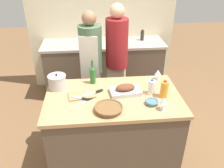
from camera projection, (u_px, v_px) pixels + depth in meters
name	position (u px, v px, depth m)	size (l,w,h in m)	color
ground_plane	(113.00, 155.00, 3.02)	(12.00, 12.00, 0.00)	brown
kitchen_island	(113.00, 128.00, 2.80)	(1.48, 0.88, 0.89)	brown
back_counter	(104.00, 68.00, 4.20)	(2.06, 0.60, 0.92)	brown
back_wall	(102.00, 17.00, 4.10)	(2.56, 0.10, 2.55)	beige
roasting_pan	(125.00, 90.00, 2.62)	(0.36, 0.24, 0.11)	#BCBCC1
wicker_basket	(109.00, 108.00, 2.34)	(0.29, 0.29, 0.05)	brown
cutting_board	(82.00, 95.00, 2.59)	(0.32, 0.23, 0.02)	#AD7F51
stock_pot	(57.00, 82.00, 2.70)	(0.20, 0.20, 0.19)	#B7B7BC
mixing_bowl	(152.00, 102.00, 2.44)	(0.14, 0.14, 0.04)	slate
juice_jug	(164.00, 89.00, 2.53)	(0.08, 0.08, 0.20)	orange
milk_jug	(152.00, 87.00, 2.59)	(0.08, 0.08, 0.18)	white
wine_bottle_green	(93.00, 74.00, 2.78)	(0.07, 0.07, 0.30)	#28662D
wine_glass_left	(158.00, 72.00, 2.87)	(0.08, 0.08, 0.13)	silver
wine_glass_right	(164.00, 101.00, 2.32)	(0.08, 0.08, 0.14)	silver
knife_chef	(94.00, 92.00, 2.61)	(0.23, 0.14, 0.01)	#B7B7BC
knife_paring	(86.00, 101.00, 2.50)	(0.18, 0.13, 0.01)	#B7B7BC
knife_bread	(80.00, 98.00, 2.52)	(0.19, 0.11, 0.01)	#B7B7BC
condiment_bottle_tall	(96.00, 41.00, 3.88)	(0.06, 0.06, 0.14)	#332D28
condiment_bottle_short	(84.00, 39.00, 3.91)	(0.05, 0.05, 0.18)	maroon
condiment_bottle_extra	(142.00, 35.00, 4.05)	(0.06, 0.06, 0.18)	#332D28
person_cook_aproned	(91.00, 63.00, 3.31)	(0.31, 0.33, 1.62)	beige
person_cook_guest	(117.00, 57.00, 3.36)	(0.31, 0.31, 1.70)	beige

